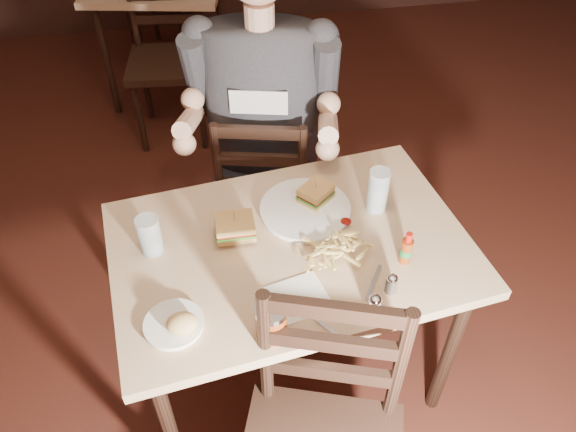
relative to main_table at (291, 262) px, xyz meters
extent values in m
plane|color=black|center=(0.27, -0.13, -0.68)|extent=(7.00, 7.00, 0.00)
cube|color=tan|center=(0.00, 0.00, 0.07)|extent=(1.23, 0.90, 0.04)
cylinder|color=black|center=(-0.53, 0.24, -0.32)|extent=(0.05, 0.05, 0.73)
cylinder|color=black|center=(0.53, -0.24, -0.32)|extent=(0.05, 0.05, 0.73)
cylinder|color=black|center=(0.46, 0.36, -0.32)|extent=(0.05, 0.05, 0.73)
cylinder|color=black|center=(-0.77, 2.12, -0.32)|extent=(0.04, 0.04, 0.73)
cylinder|color=black|center=(-0.64, 2.75, -0.32)|extent=(0.04, 0.04, 0.73)
cylinder|color=black|center=(-0.14, 1.99, -0.32)|extent=(0.04, 0.04, 0.73)
cylinder|color=black|center=(-0.01, 2.62, -0.32)|extent=(0.04, 0.04, 0.73)
cylinder|color=white|center=(0.08, 0.14, 0.10)|extent=(0.34, 0.34, 0.02)
ellipsoid|color=maroon|center=(0.20, 0.05, 0.11)|extent=(0.04, 0.04, 0.01)
cylinder|color=silver|center=(-0.44, 0.06, 0.15)|extent=(0.08, 0.08, 0.14)
cylinder|color=silver|center=(0.32, 0.12, 0.17)|extent=(0.08, 0.08, 0.16)
cube|color=white|center=(-0.02, -0.22, 0.09)|extent=(0.20, 0.19, 0.00)
cube|color=silver|center=(0.04, -0.33, 0.09)|extent=(0.12, 0.16, 0.00)
cube|color=silver|center=(0.22, -0.20, 0.09)|extent=(0.09, 0.13, 0.00)
cylinder|color=white|center=(-0.38, -0.25, 0.09)|extent=(0.19, 0.19, 0.01)
ellipsoid|color=tan|center=(-0.36, -0.28, 0.12)|extent=(0.10, 0.08, 0.05)
camera|label=1|loc=(-0.24, -1.23, 1.41)|focal=35.00mm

